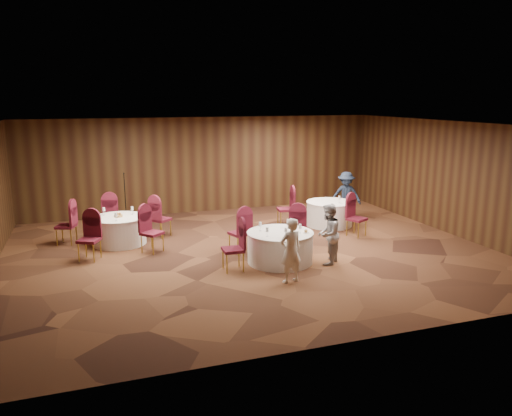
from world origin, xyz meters
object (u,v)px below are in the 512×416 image
object	(u,v)px
woman_b	(328,234)
table_main	(280,247)
table_left	(119,230)
man_c	(346,195)
table_right	(329,213)
mic_stand	(126,211)
woman_a	(291,251)

from	to	relation	value
woman_b	table_main	bearing A→B (deg)	-70.71
table_left	woman_b	xyz separation A→B (m)	(4.52, -3.28, 0.35)
table_main	table_left	size ratio (longest dim) A/B	1.11
woman_b	man_c	distance (m)	4.73
table_main	table_right	bearing A→B (deg)	45.47
mic_stand	man_c	xyz separation A→B (m)	(6.84, -1.08, 0.27)
table_right	woman_a	world-z (taller)	woman_a
table_main	table_left	world-z (taller)	same
table_left	woman_a	distance (m)	5.24
table_left	mic_stand	distance (m)	1.76
mic_stand	woman_b	world-z (taller)	mic_stand
woman_a	table_left	bearing A→B (deg)	-63.10
table_right	man_c	world-z (taller)	man_c
table_main	man_c	world-z (taller)	man_c
table_main	woman_a	xyz separation A→B (m)	(-0.28, -1.30, 0.33)
table_main	woman_a	bearing A→B (deg)	-102.05
table_right	mic_stand	size ratio (longest dim) A/B	0.85
table_main	table_right	world-z (taller)	same
woman_b	man_c	world-z (taller)	man_c
table_main	mic_stand	bearing A→B (deg)	125.08
table_right	mic_stand	distance (m)	6.17
table_main	table_left	bearing A→B (deg)	141.29
table_main	woman_b	xyz separation A→B (m)	(1.01, -0.47, 0.35)
table_right	woman_a	distance (m)	5.05
table_main	woman_b	bearing A→B (deg)	-24.93
table_right	mic_stand	bearing A→B (deg)	163.21
table_left	table_right	world-z (taller)	same
woman_a	woman_b	bearing A→B (deg)	-158.56
man_c	woman_b	bearing A→B (deg)	-85.63
table_main	woman_a	world-z (taller)	woman_a
table_left	table_right	xyz separation A→B (m)	(6.22, -0.05, -0.00)
table_right	woman_b	world-z (taller)	woman_b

